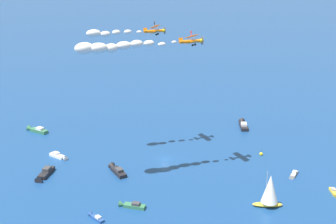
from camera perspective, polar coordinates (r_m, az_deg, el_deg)
ground_plane at (r=145.72m, az=-0.40°, el=-5.83°), size 2000.00×2000.00×0.00m
motorboat_near_centre at (r=150.26m, az=-13.32°, el=-5.35°), size 7.12×3.29×2.00m
motorboat_far_port at (r=137.77m, az=-6.34°, el=-7.18°), size 8.25×6.99×2.51m
motorboat_far_stbd at (r=116.41m, az=-8.94°, el=-12.75°), size 5.13×3.08×1.45m
motorboat_inshore at (r=133.19m, az=19.93°, el=-9.40°), size 3.33×5.30×1.51m
motorboat_offshore at (r=139.74m, az=15.26°, el=-7.51°), size 1.88×5.30×1.51m
motorboat_trailing at (r=174.07m, az=9.28°, el=-1.57°), size 5.80×9.85×2.79m
motorboat_ahead at (r=119.98m, az=-4.61°, el=-11.44°), size 7.05×2.67×2.00m
motorboat_mid_cluster at (r=173.76m, az=-15.96°, el=-2.14°), size 8.95×3.33×2.54m
sailboat_outer_ring_a at (r=120.80m, az=12.48°, el=-9.47°), size 7.93×5.48×9.90m
motorboat_outer_ring_b at (r=139.23m, az=-15.04°, el=-7.45°), size 4.25×9.29×2.61m
marker_buoy at (r=151.23m, az=11.45°, el=-5.11°), size 1.10×1.10×2.10m
biplane_lead at (r=143.16m, az=-1.60°, el=10.04°), size 6.68×6.60×3.86m
wingwalker_lead at (r=143.42m, az=-1.68°, el=10.91°), size 0.72×0.77×1.78m
smoke_trail_lead at (r=139.34m, az=-7.90°, el=9.64°), size 14.34×12.45×2.94m
biplane_wingman at (r=126.97m, az=2.96°, el=8.80°), size 6.68×6.60×3.86m
wingwalker_wingman at (r=127.17m, az=2.88°, el=9.76°), size 1.06×1.14×1.52m
smoke_trail_wingman at (r=120.21m, az=-7.51°, el=7.97°), size 22.13×20.23×3.92m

